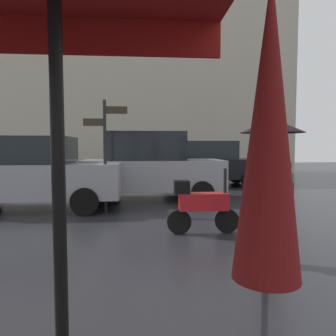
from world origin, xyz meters
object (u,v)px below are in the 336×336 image
parked_scooter (201,204)px  parked_car_right (30,172)px  pedestrian_with_umbrella (272,158)px  street_signpost (105,144)px  parked_car_left (211,163)px  parked_car_distant (150,166)px  folded_patio_umbrella_far (268,147)px

parked_scooter → parked_car_right: (-4.03, 2.60, 0.42)m
pedestrian_with_umbrella → parked_scooter: bearing=175.2°
parked_car_right → street_signpost: size_ratio=1.63×
parked_car_left → parked_car_distant: (-2.61, -3.31, 0.09)m
folded_patio_umbrella_far → parked_car_right: (-3.57, 6.86, -0.66)m
pedestrian_with_umbrella → parked_car_right: size_ratio=0.44×
parked_scooter → parked_car_right: size_ratio=0.30×
pedestrian_with_umbrella → parked_scooter: (-0.68, 1.62, -0.93)m
folded_patio_umbrella_far → parked_car_distant: bearing=92.8°
parked_scooter → parked_car_left: (1.76, 7.23, 0.41)m
street_signpost → parked_car_distant: bearing=57.3°
parked_car_right → parked_car_distant: 3.44m
parked_car_left → parked_car_distant: size_ratio=0.94×
parked_scooter → street_signpost: (-2.02, 2.10, 1.15)m
folded_patio_umbrella_far → parked_scooter: (0.46, 4.26, -1.08)m
pedestrian_with_umbrella → parked_scooter: size_ratio=1.47×
folded_patio_umbrella_far → parked_car_right: folded_patio_umbrella_far is taller
pedestrian_with_umbrella → parked_car_right: pedestrian_with_umbrella is taller
folded_patio_umbrella_far → pedestrian_with_umbrella: bearing=66.7°
folded_patio_umbrella_far → street_signpost: (-1.56, 6.37, 0.06)m
folded_patio_umbrella_far → pedestrian_with_umbrella: (1.14, 2.64, -0.15)m
street_signpost → parked_car_left: bearing=53.6°
parked_car_distant → parked_car_left: bearing=-111.5°
street_signpost → parked_car_right: bearing=166.1°
folded_patio_umbrella_far → parked_car_left: (2.21, 11.50, -0.68)m
parked_car_left → street_signpost: (-3.78, -5.13, 0.74)m
parked_car_right → parked_car_distant: parked_car_distant is taller
folded_patio_umbrella_far → pedestrian_with_umbrella: size_ratio=1.24×
folded_patio_umbrella_far → parked_car_distant: (-0.40, 8.18, -0.59)m
folded_patio_umbrella_far → pedestrian_with_umbrella: folded_patio_umbrella_far is taller
pedestrian_with_umbrella → folded_patio_umbrella_far: bearing=-50.8°
street_signpost → folded_patio_umbrella_far: bearing=-76.2°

